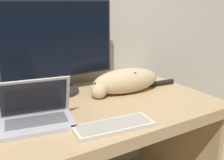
% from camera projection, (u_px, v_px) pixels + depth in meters
% --- Properties ---
extents(desk, '(1.35, 0.78, 0.76)m').
position_uv_depth(desk, '(90.00, 135.00, 1.41)').
color(desk, tan).
rests_on(desk, ground_plane).
extents(monitor, '(0.67, 0.21, 0.53)m').
position_uv_depth(monitor, '(59.00, 45.00, 1.48)').
color(monitor, '#282828').
rests_on(monitor, desk).
extents(laptop, '(0.35, 0.26, 0.21)m').
position_uv_depth(laptop, '(36.00, 116.00, 1.15)').
color(laptop, '#B7B7BC').
rests_on(laptop, desk).
extents(external_keyboard, '(0.36, 0.17, 0.02)m').
position_uv_depth(external_keyboard, '(114.00, 126.00, 1.12)').
color(external_keyboard, beige).
rests_on(external_keyboard, desk).
extents(cat, '(0.60, 0.20, 0.15)m').
position_uv_depth(cat, '(125.00, 81.00, 1.54)').
color(cat, '#D1B284').
rests_on(cat, desk).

